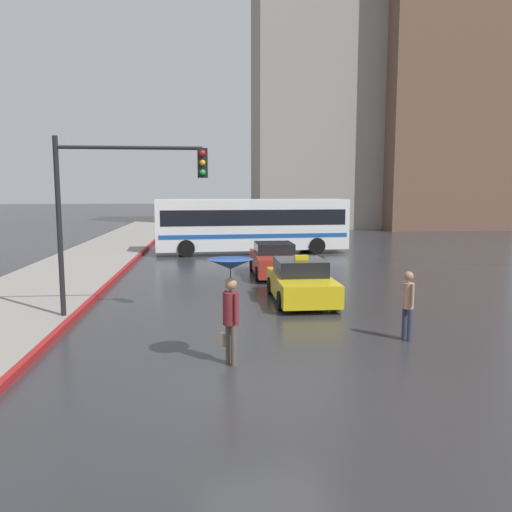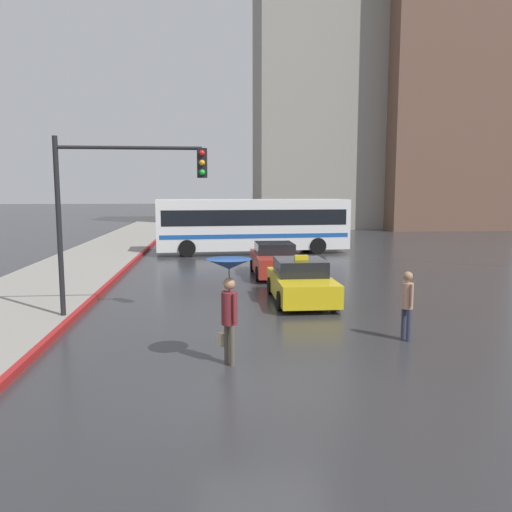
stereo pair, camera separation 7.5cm
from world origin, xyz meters
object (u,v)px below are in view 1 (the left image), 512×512
pedestrian_man (408,300)px  pedestrian_with_umbrella (230,284)px  taxi (301,282)px  traffic_light (123,192)px  city_bus (252,223)px  sedan_red (274,260)px

pedestrian_man → pedestrian_with_umbrella: bearing=-84.3°
taxi → traffic_light: 6.43m
taxi → city_bus: 13.31m
pedestrian_man → traffic_light: (-7.11, 2.60, 2.60)m
taxi → city_bus: size_ratio=0.35×
sedan_red → traffic_light: traffic_light is taller
taxi → pedestrian_man: 4.94m
taxi → pedestrian_with_umbrella: 6.56m
taxi → sedan_red: taxi is taller
pedestrian_with_umbrella → sedan_red: bearing=-39.1°
pedestrian_with_umbrella → pedestrian_man: 4.61m
traffic_light → pedestrian_man: bearing=-20.1°
sedan_red → traffic_light: 9.30m
sedan_red → pedestrian_with_umbrella: size_ratio=1.84×
sedan_red → traffic_light: (-5.17, -7.16, 2.93)m
city_bus → traffic_light: size_ratio=2.23×
pedestrian_with_umbrella → traffic_light: size_ratio=0.44×
taxi → sedan_red: (-0.19, 5.16, 0.02)m
taxi → traffic_light: traffic_light is taller
sedan_red → pedestrian_with_umbrella: bearing=77.7°
city_bus → pedestrian_man: size_ratio=6.68×
city_bus → pedestrian_with_umbrella: (-2.18, -19.18, -0.05)m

